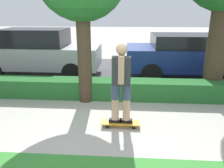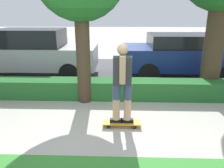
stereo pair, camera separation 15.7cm
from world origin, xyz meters
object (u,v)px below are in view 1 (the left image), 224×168
skateboard (121,123)px  parked_car_middle (186,55)px  skater_person (121,83)px  parked_car_front (39,52)px

skateboard → parked_car_middle: bearing=59.6°
skateboard → skater_person: (0.00, 0.00, 0.88)m
parked_car_front → parked_car_middle: (5.30, 0.02, -0.05)m
skater_person → parked_car_middle: 4.33m
parked_car_front → parked_car_middle: size_ratio=1.03×
skater_person → parked_car_middle: bearing=59.6°
skater_person → parked_car_front: 4.85m
skater_person → skateboard: bearing=0.0°
parked_car_front → skater_person: bearing=-50.2°
skateboard → parked_car_front: 4.91m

